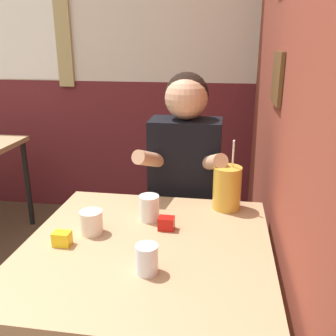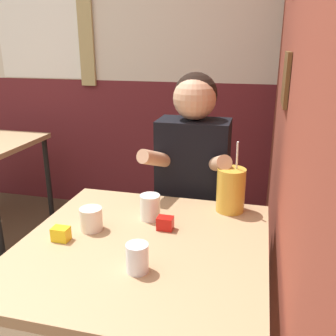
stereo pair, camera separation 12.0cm
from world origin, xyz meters
name	(u,v)px [view 2 (the right image)]	position (x,y,z in m)	size (l,w,h in m)	color
brick_wall_right	(296,53)	(1.47, 1.11, 1.35)	(0.08, 4.21, 2.70)	brown
back_wall	(92,47)	(-0.01, 2.24, 1.36)	(5.88, 0.09, 2.70)	beige
main_table	(143,261)	(0.98, 0.43, 0.65)	(0.86, 0.87, 0.72)	tan
person_seated	(192,196)	(1.04, 1.03, 0.66)	(0.42, 0.40, 1.27)	black
cocktail_pitcher	(231,190)	(1.25, 0.78, 0.82)	(0.12, 0.12, 0.30)	gold
glass_near_pitcher	(137,258)	(1.01, 0.27, 0.77)	(0.07, 0.07, 0.09)	silver
glass_center	(150,207)	(0.95, 0.62, 0.77)	(0.08, 0.08, 0.10)	silver
glass_far_side	(91,219)	(0.76, 0.48, 0.77)	(0.08, 0.08, 0.09)	silver
condiment_ketchup	(165,223)	(1.03, 0.55, 0.75)	(0.06, 0.04, 0.05)	#B7140F
condiment_mustard	(61,234)	(0.69, 0.38, 0.75)	(0.06, 0.04, 0.05)	yellow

